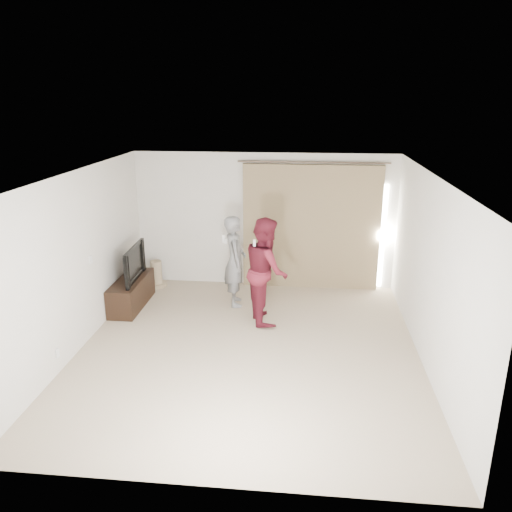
# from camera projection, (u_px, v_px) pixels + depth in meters

# --- Properties ---
(floor) EXTENTS (5.50, 5.50, 0.00)m
(floor) POSITION_uv_depth(u_px,v_px,m) (248.00, 350.00, 7.43)
(floor) COLOR tan
(floor) RESTS_ON ground
(wall_back) EXTENTS (5.00, 0.04, 2.60)m
(wall_back) POSITION_uv_depth(u_px,v_px,m) (264.00, 221.00, 9.63)
(wall_back) COLOR silver
(wall_back) RESTS_ON ground
(wall_left) EXTENTS (0.04, 5.50, 2.60)m
(wall_left) POSITION_uv_depth(u_px,v_px,m) (78.00, 262.00, 7.27)
(wall_left) COLOR silver
(wall_left) RESTS_ON ground
(ceiling) EXTENTS (5.00, 5.50, 0.01)m
(ceiling) POSITION_uv_depth(u_px,v_px,m) (247.00, 175.00, 6.63)
(ceiling) COLOR silver
(ceiling) RESTS_ON wall_back
(curtain) EXTENTS (2.80, 0.11, 2.46)m
(curtain) POSITION_uv_depth(u_px,v_px,m) (312.00, 228.00, 9.51)
(curtain) COLOR #96815C
(curtain) RESTS_ON ground
(tv_console) EXTENTS (0.45, 1.31, 0.51)m
(tv_console) POSITION_uv_depth(u_px,v_px,m) (131.00, 293.00, 8.90)
(tv_console) COLOR black
(tv_console) RESTS_ON ground
(tv) EXTENTS (0.19, 1.07, 0.61)m
(tv) POSITION_uv_depth(u_px,v_px,m) (129.00, 263.00, 8.73)
(tv) COLOR black
(tv) RESTS_ON tv_console
(scratching_post) EXTENTS (0.39, 0.39, 0.52)m
(scratching_post) POSITION_uv_depth(u_px,v_px,m) (157.00, 276.00, 9.84)
(scratching_post) COLOR tan
(scratching_post) RESTS_ON ground
(person_man) EXTENTS (0.51, 0.67, 1.63)m
(person_man) POSITION_uv_depth(u_px,v_px,m) (235.00, 261.00, 8.82)
(person_man) COLOR slate
(person_man) RESTS_ON ground
(person_woman) EXTENTS (0.87, 1.00, 1.77)m
(person_woman) POSITION_uv_depth(u_px,v_px,m) (266.00, 270.00, 8.16)
(person_woman) COLOR maroon
(person_woman) RESTS_ON ground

